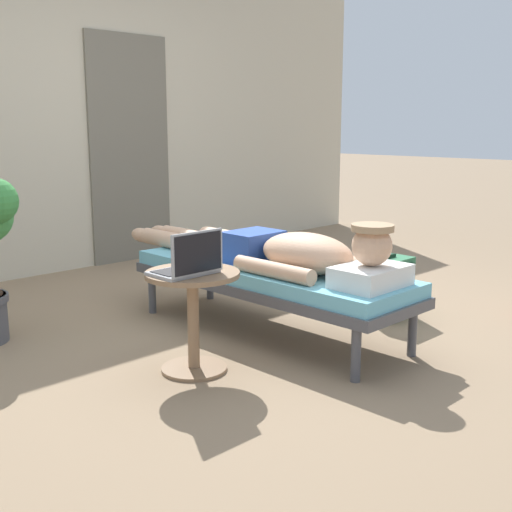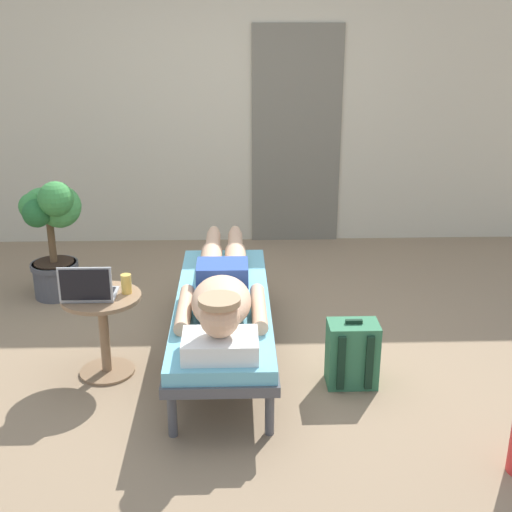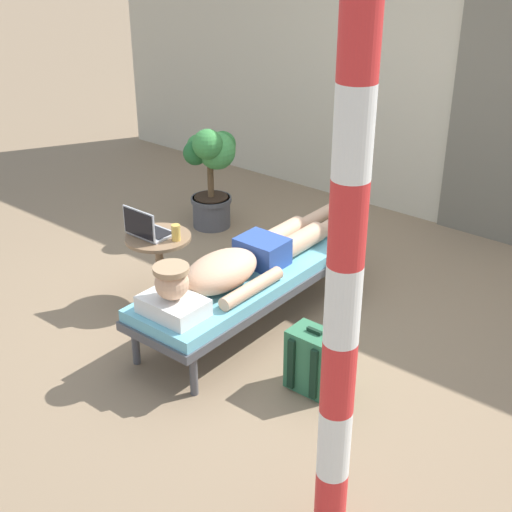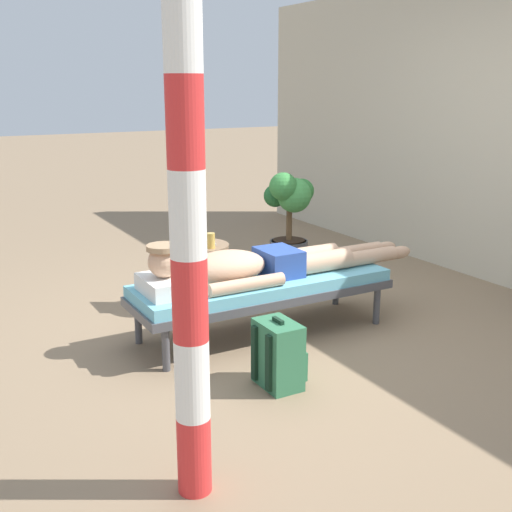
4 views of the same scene
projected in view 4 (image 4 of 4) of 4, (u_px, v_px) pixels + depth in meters
ground_plane at (286, 330)px, 4.74m from camera, size 40.00×40.00×0.00m
lounge_chair at (262, 287)px, 4.60m from camera, size 0.61×1.89×0.42m
person_reclining at (254, 265)px, 4.53m from camera, size 0.53×2.17×0.33m
side_table at (199, 265)px, 5.13m from camera, size 0.48×0.48×0.52m
laptop at (189, 237)px, 5.10m from camera, size 0.31×0.24×0.23m
drink_glass at (211, 241)px, 4.96m from camera, size 0.06×0.06×0.12m
backpack at (278, 355)px, 3.83m from camera, size 0.30×0.26×0.42m
potted_plant at (289, 209)px, 6.14m from camera, size 0.46×0.47×0.96m
porch_post at (188, 214)px, 2.56m from camera, size 0.15×0.15×2.50m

